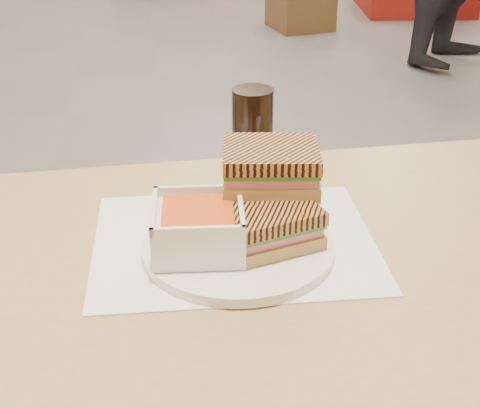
{
  "coord_description": "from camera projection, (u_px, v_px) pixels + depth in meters",
  "views": [
    {
      "loc": [
        -0.11,
        -2.8,
        1.25
      ],
      "look_at": [
        0.01,
        -2.0,
        0.82
      ],
      "focal_mm": 51.16,
      "sensor_mm": 36.0,
      "label": 1
    }
  ],
  "objects": [
    {
      "name": "soup_bowl",
      "position": [
        198.0,
        229.0,
        0.91
      ],
      "size": [
        0.13,
        0.13,
        0.06
      ],
      "color": "white",
      "rests_on": "plate"
    },
    {
      "name": "main_table",
      "position": [
        263.0,
        330.0,
        0.97
      ],
      "size": [
        1.22,
        0.73,
        0.75
      ],
      "color": "#AD8651",
      "rests_on": "ground"
    },
    {
      "name": "panini_upper",
      "position": [
        271.0,
        167.0,
        0.96
      ],
      "size": [
        0.15,
        0.13,
        0.06
      ],
      "color": "tan",
      "rests_on": "panini_lower"
    },
    {
      "name": "panini_lower",
      "position": [
        270.0,
        224.0,
        0.92
      ],
      "size": [
        0.14,
        0.13,
        0.05
      ],
      "color": "tan",
      "rests_on": "plate"
    },
    {
      "name": "cola_glass",
      "position": [
        252.0,
        132.0,
        1.14
      ],
      "size": [
        0.07,
        0.07,
        0.15
      ],
      "color": "black",
      "rests_on": "main_table"
    },
    {
      "name": "plate",
      "position": [
        238.0,
        247.0,
        0.94
      ],
      "size": [
        0.26,
        0.26,
        0.01
      ],
      "color": "white",
      "rests_on": "tray_liner"
    },
    {
      "name": "tray_liner",
      "position": [
        234.0,
        242.0,
        0.97
      ],
      "size": [
        0.41,
        0.32,
        0.0
      ],
      "color": "white",
      "rests_on": "main_table"
    }
  ]
}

